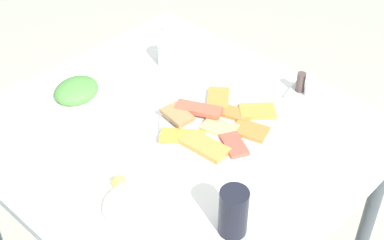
# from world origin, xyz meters

# --- Properties ---
(dining_table) EXTENTS (1.02, 0.94, 0.75)m
(dining_table) POSITION_xyz_m (0.00, 0.00, 0.67)
(dining_table) COLOR white
(dining_table) RESTS_ON ground_plane
(pide_platter) EXTENTS (0.33, 0.34, 0.04)m
(pide_platter) POSITION_xyz_m (-0.08, -0.09, 0.76)
(pide_platter) COLOR white
(pide_platter) RESTS_ON dining_table
(salad_plate_greens) EXTENTS (0.20, 0.20, 0.06)m
(salad_plate_greens) POSITION_xyz_m (0.32, 0.09, 0.77)
(salad_plate_greens) COLOR white
(salad_plate_greens) RESTS_ON dining_table
(salad_plate_rice) EXTENTS (0.21, 0.21, 0.05)m
(salad_plate_rice) POSITION_xyz_m (-0.13, 0.28, 0.77)
(salad_plate_rice) COLOR white
(salad_plate_rice) RESTS_ON dining_table
(soda_can) EXTENTS (0.08, 0.08, 0.12)m
(soda_can) POSITION_xyz_m (-0.34, 0.16, 0.81)
(soda_can) COLOR black
(soda_can) RESTS_ON dining_table
(drinking_glass) EXTENTS (0.07, 0.07, 0.09)m
(drinking_glass) POSITION_xyz_m (0.24, -0.22, 0.80)
(drinking_glass) COLOR silver
(drinking_glass) RESTS_ON dining_table
(paper_napkin) EXTENTS (0.17, 0.17, 0.00)m
(paper_napkin) POSITION_xyz_m (0.34, -0.34, 0.75)
(paper_napkin) COLOR white
(paper_napkin) RESTS_ON dining_table
(fork) EXTENTS (0.19, 0.04, 0.00)m
(fork) POSITION_xyz_m (0.34, -0.36, 0.75)
(fork) COLOR silver
(fork) RESTS_ON paper_napkin
(spoon) EXTENTS (0.17, 0.05, 0.00)m
(spoon) POSITION_xyz_m (0.34, -0.32, 0.75)
(spoon) COLOR silver
(spoon) RESTS_ON paper_napkin
(condiment_caddy) EXTENTS (0.11, 0.11, 0.08)m
(condiment_caddy) POSITION_xyz_m (-0.17, -0.38, 0.77)
(condiment_caddy) COLOR #B2B2B7
(condiment_caddy) RESTS_ON dining_table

